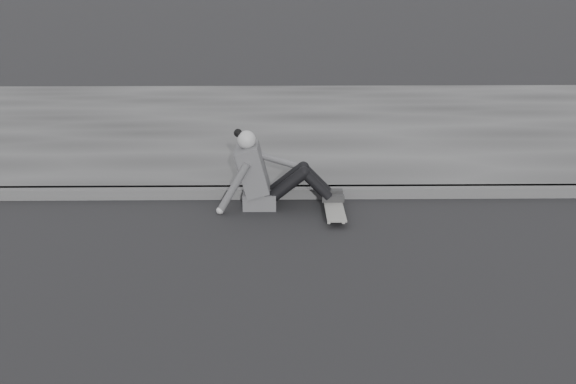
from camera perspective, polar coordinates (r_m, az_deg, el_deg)
name	(u,v)px	position (r m, az deg, el deg)	size (l,w,h in m)	color
ground	(270,316)	(5.01, -1.63, -11.00)	(80.00, 80.00, 0.00)	black
curb	(273,192)	(7.32, -1.34, -0.02)	(24.00, 0.16, 0.12)	#474747
sidewalk	(275,126)	(10.20, -1.18, 5.89)	(24.00, 6.00, 0.12)	#3A3A3A
skateboard	(334,208)	(6.84, 4.12, -1.46)	(0.20, 0.78, 0.09)	#A9A9A3
seated_woman	(265,175)	(6.95, -2.03, 1.48)	(1.38, 0.46, 0.88)	#48484A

